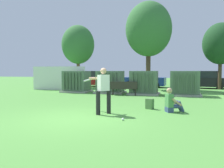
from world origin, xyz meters
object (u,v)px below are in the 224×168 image
backpack (150,104)px  parked_car_right_of_center (205,80)px  park_bench (124,87)px  seated_spectator (172,103)px  transformer_mid_east (144,83)px  transformer_east (185,84)px  transformer_west (77,82)px  sports_ball (123,119)px  parked_car_leftmost (92,79)px  transformer_mid_west (110,82)px  batter (103,88)px  parked_car_left_of_center (144,80)px

backpack → parked_car_right_of_center: (3.45, 13.45, 0.54)m
park_bench → seated_spectator: (3.28, -5.65, -0.16)m
transformer_mid_east → transformer_east: 2.67m
transformer_west → sports_ball: transformer_west is taller
parked_car_leftmost → backpack: bearing=-59.7°
backpack → seated_spectator: bearing=-27.9°
transformer_mid_west → batter: batter is taller
sports_ball → transformer_mid_west: bearing=109.2°
transformer_mid_west → transformer_mid_east: size_ratio=1.00×
transformer_mid_west → transformer_east: bearing=-3.7°
transformer_east → park_bench: transformer_east is taller
parked_car_right_of_center → batter: bearing=-108.4°
park_bench → parked_car_leftmost: bearing=123.6°
transformer_mid_east → parked_car_right_of_center: (4.61, 7.40, -0.04)m
seated_spectator → backpack: 1.05m
transformer_mid_east → sports_ball: transformer_mid_east is taller
parked_car_right_of_center → transformer_east: bearing=-104.7°
parked_car_leftmost → transformer_mid_west: bearing=-59.4°
batter → transformer_mid_west: bearing=104.7°
transformer_mid_west → transformer_mid_east: same height
sports_ball → backpack: backpack is taller
seated_spectator → backpack: size_ratio=2.19×
transformer_west → parked_car_right_of_center: size_ratio=0.48×
sports_ball → parked_car_left_of_center: parked_car_left_of_center is taller
park_bench → batter: bearing=-83.4°
transformer_east → backpack: size_ratio=4.77×
parked_car_leftmost → transformer_mid_east: bearing=-47.6°
seated_spectator → parked_car_leftmost: (-8.67, 13.76, 0.38)m
seated_spectator → parked_car_leftmost: parked_car_leftmost is taller
park_bench → parked_car_leftmost: 9.74m
transformer_mid_east → parked_car_leftmost: (-6.60, 7.22, -0.04)m
seated_spectator → parked_car_left_of_center: size_ratio=0.22×
seated_spectator → parked_car_left_of_center: bearing=102.7°
transformer_east → parked_car_leftmost: (-9.27, 7.22, -0.04)m
batter → sports_ball: 1.68m
batter → parked_car_leftmost: (-6.18, 14.90, -0.22)m
transformer_mid_east → backpack: size_ratio=4.77×
transformer_mid_west → backpack: 7.39m
sports_ball → parked_car_leftmost: (-7.20, 15.86, 0.71)m
sports_ball → backpack: (0.56, 2.59, 0.17)m
park_bench → parked_car_leftmost: size_ratio=0.43×
seated_spectator → parked_car_right_of_center: 14.17m
sports_ball → parked_car_left_of_center: size_ratio=0.02×
sports_ball → batter: bearing=136.6°
transformer_mid_east → seated_spectator: bearing=-72.4°
transformer_mid_east → parked_car_right_of_center: size_ratio=0.48×
park_bench → parked_car_right_of_center: 10.13m
transformer_mid_east → backpack: (1.16, -6.05, -0.57)m
sports_ball → transformer_mid_east: bearing=94.0°
transformer_mid_east → parked_car_left_of_center: same height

